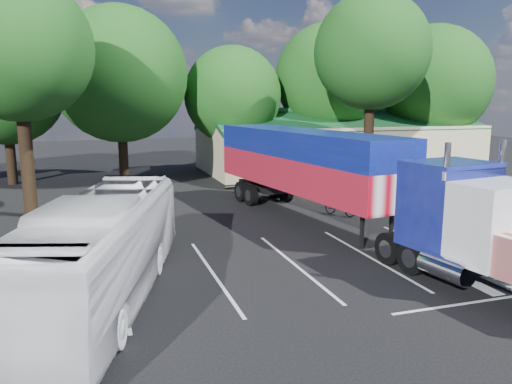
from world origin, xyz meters
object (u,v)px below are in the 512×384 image
object	(u,v)px
semi_truck	(336,174)
woman	(399,232)
bicycle	(340,207)
silver_sedan	(338,169)
tour_bus	(102,249)

from	to	relation	value
semi_truck	woman	distance (m)	4.75
semi_truck	woman	xyz separation A→B (m)	(0.65, -4.34, -1.81)
bicycle	silver_sedan	size ratio (longest dim) A/B	0.46
silver_sedan	bicycle	bearing A→B (deg)	147.43
tour_bus	silver_sedan	world-z (taller)	tour_bus
bicycle	tour_bus	xyz separation A→B (m)	(-12.50, -8.27, 1.17)
tour_bus	semi_truck	bearing A→B (deg)	44.25
woman	silver_sedan	distance (m)	20.49
semi_truck	tour_bus	size ratio (longest dim) A/B	1.96
semi_truck	tour_bus	distance (m)	12.26
tour_bus	silver_sedan	bearing A→B (deg)	64.66
semi_truck	silver_sedan	bearing A→B (deg)	53.97
bicycle	silver_sedan	world-z (taller)	silver_sedan
tour_bus	silver_sedan	size ratio (longest dim) A/B	2.95
semi_truck	bicycle	size ratio (longest dim) A/B	12.67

